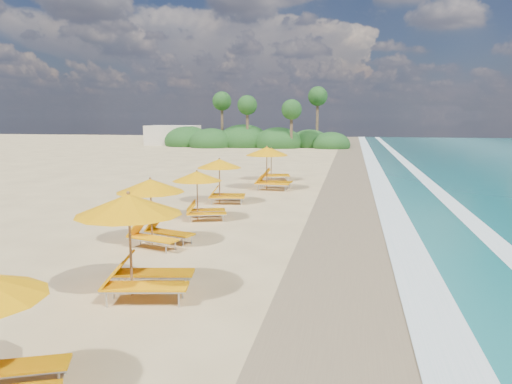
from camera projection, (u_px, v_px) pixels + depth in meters
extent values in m
plane|color=#D4B97C|center=(256.00, 221.00, 19.19)|extent=(160.00, 160.00, 0.00)
cube|color=#86734F|center=(358.00, 226.00, 18.41)|extent=(4.00, 160.00, 0.01)
cube|color=white|center=(398.00, 227.00, 18.11)|extent=(1.20, 160.00, 0.01)
cube|color=white|center=(483.00, 231.00, 17.53)|extent=(0.80, 160.00, 0.01)
cylinder|color=olive|center=(130.00, 246.00, 11.12)|extent=(0.06, 0.06, 2.39)
cone|color=#EF9A05|center=(129.00, 204.00, 10.96)|extent=(2.88, 2.88, 0.48)
sphere|color=olive|center=(128.00, 193.00, 10.92)|extent=(0.09, 0.09, 0.09)
cylinder|color=olive|center=(151.00, 213.00, 15.60)|extent=(0.05, 0.05, 2.15)
cone|color=#EF9A05|center=(150.00, 186.00, 15.46)|extent=(2.75, 2.75, 0.43)
sphere|color=olive|center=(150.00, 178.00, 15.42)|extent=(0.08, 0.08, 0.08)
cylinder|color=olive|center=(197.00, 196.00, 19.39)|extent=(0.05, 0.05, 1.96)
cone|color=#EF9A05|center=(197.00, 176.00, 19.26)|extent=(2.56, 2.56, 0.39)
sphere|color=olive|center=(197.00, 171.00, 19.23)|extent=(0.07, 0.07, 0.07)
cylinder|color=olive|center=(220.00, 181.00, 23.16)|extent=(0.05, 0.05, 2.11)
cone|color=#EF9A05|center=(219.00, 163.00, 23.02)|extent=(2.49, 2.49, 0.42)
sphere|color=olive|center=(219.00, 159.00, 22.98)|extent=(0.08, 0.08, 0.08)
cylinder|color=olive|center=(267.00, 168.00, 27.50)|extent=(0.06, 0.06, 2.40)
cone|color=#EF9A05|center=(267.00, 151.00, 27.34)|extent=(2.58, 2.58, 0.48)
sphere|color=olive|center=(267.00, 147.00, 27.30)|extent=(0.09, 0.09, 0.09)
cylinder|color=olive|center=(271.00, 165.00, 31.32)|extent=(0.05, 0.05, 2.07)
cone|color=#EF9A05|center=(271.00, 152.00, 31.18)|extent=(2.53, 2.53, 0.42)
sphere|color=olive|center=(271.00, 148.00, 31.15)|extent=(0.07, 0.07, 0.07)
ellipsoid|color=#163D14|center=(278.00, 143.00, 63.82)|extent=(6.40, 6.40, 4.16)
ellipsoid|color=#163D14|center=(243.00, 142.00, 65.75)|extent=(7.20, 7.20, 4.68)
ellipsoid|color=#163D14|center=(211.00, 143.00, 64.61)|extent=(6.00, 6.00, 3.90)
ellipsoid|color=#163D14|center=(309.00, 143.00, 64.99)|extent=(5.60, 5.60, 3.64)
ellipsoid|color=#163D14|center=(188.00, 141.00, 67.31)|extent=(6.60, 6.60, 4.29)
ellipsoid|color=#163D14|center=(331.00, 145.00, 62.49)|extent=(5.00, 5.00, 3.25)
cylinder|color=brown|center=(291.00, 129.00, 61.20)|extent=(0.36, 0.36, 5.00)
sphere|color=#163D14|center=(292.00, 109.00, 60.81)|extent=(2.60, 2.60, 2.60)
cylinder|color=brown|center=(247.00, 127.00, 63.29)|extent=(0.36, 0.36, 5.60)
sphere|color=#163D14|center=(247.00, 105.00, 62.85)|extent=(2.60, 2.60, 2.60)
cylinder|color=brown|center=(222.00, 124.00, 65.95)|extent=(0.36, 0.36, 6.20)
sphere|color=#163D14|center=(222.00, 101.00, 65.47)|extent=(2.60, 2.60, 2.60)
cylinder|color=brown|center=(317.00, 122.00, 64.35)|extent=(0.36, 0.36, 6.80)
sphere|color=#163D14|center=(318.00, 96.00, 63.81)|extent=(2.60, 2.60, 2.60)
cube|color=beige|center=(173.00, 135.00, 69.71)|extent=(7.00, 5.00, 2.80)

